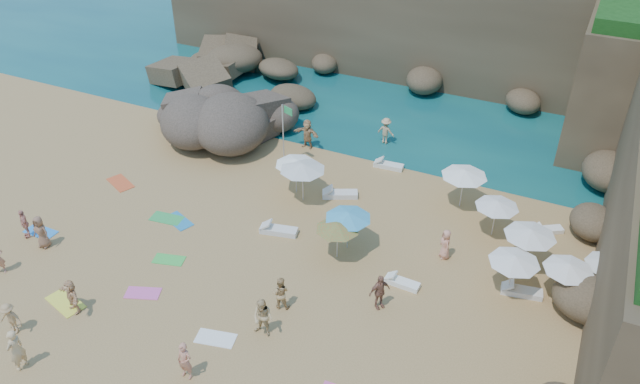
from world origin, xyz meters
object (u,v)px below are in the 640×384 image
at_px(person_stand_5, 307,134).
at_px(person_stand_3, 380,292).
at_px(parasol_1, 497,204).
at_px(person_stand_6, 16,350).
at_px(rock_outcrop, 221,136).
at_px(person_stand_2, 386,131).
at_px(lounger_0, 340,194).
at_px(flag_pole, 285,127).
at_px(person_stand_4, 445,244).
at_px(parasol_2, 531,233).
at_px(parasol_0, 296,162).
at_px(person_stand_1, 280,293).

bearing_deg(person_stand_5, person_stand_3, -46.17).
relative_size(parasol_1, person_stand_6, 1.10).
distance_m(person_stand_3, person_stand_6, 14.54).
bearing_deg(rock_outcrop, person_stand_5, 11.32).
bearing_deg(person_stand_3, person_stand_6, 165.22).
distance_m(person_stand_2, person_stand_3, 14.44).
xyz_separation_m(parasol_1, lounger_0, (-8.23, -0.17, -1.71)).
height_order(flag_pole, parasol_1, flag_pole).
relative_size(flag_pole, person_stand_4, 2.46).
height_order(parasol_1, parasol_2, parasol_2).
bearing_deg(person_stand_2, person_stand_4, 130.96).
xyz_separation_m(parasol_1, person_stand_6, (-14.73, -16.22, -0.89)).
bearing_deg(person_stand_4, rock_outcrop, -142.22).
bearing_deg(person_stand_5, flag_pole, -91.50).
relative_size(parasol_0, person_stand_3, 1.30).
bearing_deg(parasol_0, person_stand_5, 109.27).
distance_m(rock_outcrop, flag_pole, 6.00).
distance_m(parasol_1, person_stand_5, 12.89).
relative_size(person_stand_2, person_stand_5, 0.92).
bearing_deg(parasol_2, lounger_0, 170.30).
relative_size(rock_outcrop, parasol_0, 3.51).
distance_m(rock_outcrop, parasol_2, 20.37).
xyz_separation_m(person_stand_3, person_stand_4, (1.64, 4.47, -0.09)).
distance_m(parasol_2, person_stand_6, 21.95).
bearing_deg(parasol_0, person_stand_4, -12.29).
relative_size(rock_outcrop, person_stand_5, 4.25).
bearing_deg(rock_outcrop, parasol_0, -26.37).
xyz_separation_m(lounger_0, person_stand_3, (4.91, -7.03, 0.72)).
bearing_deg(person_stand_2, person_stand_5, 37.26).
xyz_separation_m(flag_pole, person_stand_4, (10.82, -4.35, -1.67)).
relative_size(person_stand_1, person_stand_4, 1.04).
xyz_separation_m(person_stand_2, person_stand_4, (6.37, -9.18, -0.08)).
height_order(person_stand_3, person_stand_4, person_stand_3).
distance_m(parasol_0, parasol_2, 12.50).
bearing_deg(person_stand_1, parasol_0, -85.50).
bearing_deg(parasol_2, person_stand_3, -134.42).
bearing_deg(person_stand_4, parasol_0, -135.59).
distance_m(rock_outcrop, parasol_1, 18.17).
bearing_deg(person_stand_3, parasol_1, 12.06).
bearing_deg(flag_pole, lounger_0, -22.76).
relative_size(parasol_0, person_stand_1, 1.40).
distance_m(person_stand_1, person_stand_5, 13.90).
xyz_separation_m(rock_outcrop, parasol_0, (7.27, -3.60, 1.97)).
relative_size(rock_outcrop, person_stand_4, 5.10).
bearing_deg(person_stand_2, person_stand_3, 115.32).
relative_size(flag_pole, person_stand_6, 1.97).
height_order(parasol_0, person_stand_1, parasol_0).
distance_m(lounger_0, person_stand_3, 8.60).
xyz_separation_m(person_stand_4, person_stand_5, (-10.55, 6.66, 0.16)).
height_order(person_stand_2, person_stand_6, person_stand_6).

